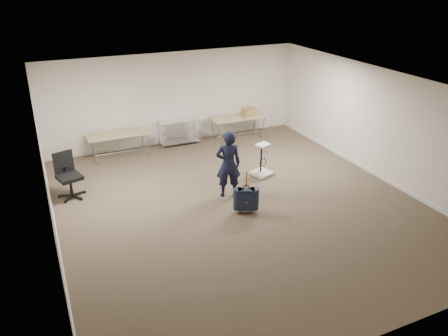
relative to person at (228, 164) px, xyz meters
name	(u,v)px	position (x,y,z in m)	size (l,w,h in m)	color
ground	(238,204)	(0.04, -0.49, -0.82)	(9.00, 9.00, 0.00)	#453729
room_shell	(215,178)	(0.04, 0.89, -0.77)	(8.00, 9.00, 9.00)	silver
folding_table_left	(119,135)	(-1.86, 3.46, -0.14)	(1.80, 0.75, 0.73)	tan
folding_table_right	(238,118)	(1.94, 3.46, -0.14)	(1.80, 0.75, 0.73)	tan
wire_shelf	(179,131)	(0.04, 3.71, -0.38)	(1.22, 0.47, 0.80)	silver
person	(228,164)	(0.00, 0.00, 0.00)	(0.60, 0.39, 1.64)	black
suitcase	(246,199)	(0.02, -0.92, -0.48)	(0.42, 0.33, 1.00)	black
office_chair	(70,184)	(-3.47, 1.50, -0.49)	(0.67, 0.67, 1.11)	black
equipment_cart	(262,167)	(1.29, 0.66, -0.59)	(0.61, 0.61, 0.89)	beige
cardboard_box	(248,112)	(2.25, 3.37, 0.05)	(0.37, 0.28, 0.28)	#925F43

